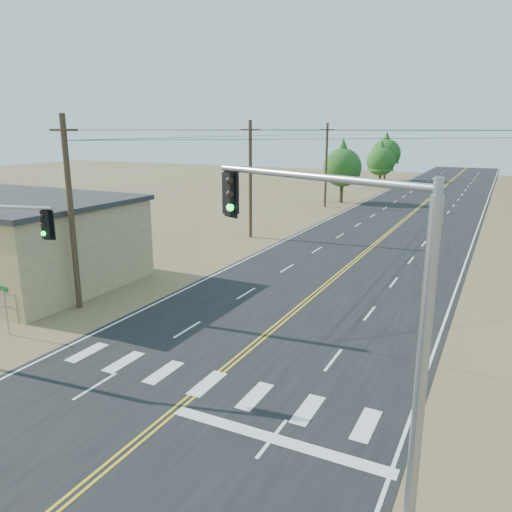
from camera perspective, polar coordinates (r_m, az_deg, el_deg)
The scene contains 9 objects.
road at distance 38.52m, azimuth 12.01°, elevation 0.11°, with size 15.00×200.00×0.02m, color black.
utility_pole_left_near at distance 27.15m, azimuth -20.39°, elevation 4.67°, with size 1.80×0.30×10.00m.
utility_pole_left_mid at distance 43.22m, azimuth -0.65°, elevation 8.81°, with size 1.80×0.30×10.00m.
utility_pole_left_far at distance 61.63m, azimuth 8.02°, elevation 10.30°, with size 1.80×0.30×10.00m.
signal_mast_right at distance 12.09m, azimuth 10.54°, elevation -3.10°, with size 6.71×3.19×8.33m.
street_sign at distance 25.49m, azimuth -26.73°, elevation -4.79°, with size 0.70×0.10×2.35m.
tree_left_near at distance 65.74m, azimuth 9.86°, elevation 10.36°, with size 4.89×4.89×8.16m.
tree_left_mid at distance 84.63m, azimuth 14.10°, elevation 10.76°, with size 4.59×4.59×7.65m.
tree_left_far at distance 96.75m, azimuth 14.65°, elevation 11.57°, with size 5.34×5.34×8.89m.
Camera 1 is at (9.17, -6.26, 9.22)m, focal length 35.00 mm.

